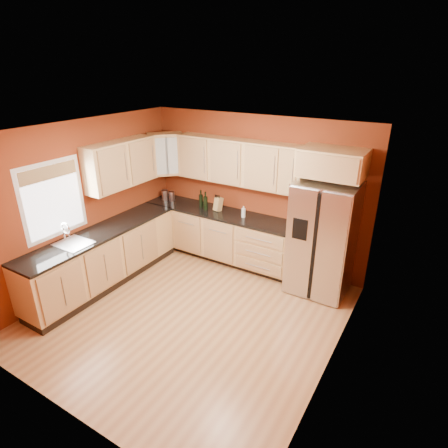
{
  "coord_description": "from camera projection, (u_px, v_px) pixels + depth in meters",
  "views": [
    {
      "loc": [
        2.73,
        -3.55,
        3.36
      ],
      "look_at": [
        0.03,
        0.9,
        1.1
      ],
      "focal_mm": 30.0,
      "sensor_mm": 36.0,
      "label": 1
    }
  ],
  "objects": [
    {
      "name": "base_cabinets_back",
      "position": [
        219.0,
        236.0,
        6.84
      ],
      "size": [
        2.9,
        0.6,
        0.88
      ],
      "primitive_type": "cube",
      "color": "tan",
      "rests_on": "floor"
    },
    {
      "name": "refrigerator",
      "position": [
        322.0,
        238.0,
        5.7
      ],
      "size": [
        0.9,
        0.75,
        1.78
      ],
      "primitive_type": "cube",
      "color": "#B0B0B5",
      "rests_on": "floor"
    },
    {
      "name": "ceiling",
      "position": [
        182.0,
        133.0,
        4.39
      ],
      "size": [
        4.0,
        4.0,
        0.0
      ],
      "primitive_type": "plane",
      "color": "silver",
      "rests_on": "wall_back"
    },
    {
      "name": "upper_cabinets_back",
      "position": [
        238.0,
        162.0,
        6.26
      ],
      "size": [
        2.3,
        0.33,
        0.75
      ],
      "primitive_type": "cube",
      "color": "tan",
      "rests_on": "wall_back"
    },
    {
      "name": "wall_left",
      "position": [
        83.0,
        205.0,
        5.86
      ],
      "size": [
        0.04,
        4.0,
        2.6
      ],
      "primitive_type": "cube",
      "color": "maroon",
      "rests_on": "floor"
    },
    {
      "name": "sink_faucet",
      "position": [
        72.0,
        234.0,
        5.41
      ],
      "size": [
        0.5,
        0.42,
        0.3
      ],
      "primitive_type": null,
      "color": "white",
      "rests_on": "countertop_left"
    },
    {
      "name": "canister_right",
      "position": [
        165.0,
        195.0,
        7.17
      ],
      "size": [
        0.16,
        0.16,
        0.2
      ],
      "primitive_type": "cylinder",
      "rotation": [
        0.0,
        0.0,
        0.35
      ],
      "color": "#B0B0B5",
      "rests_on": "countertop_back"
    },
    {
      "name": "wine_bottle_a",
      "position": [
        201.0,
        199.0,
        6.78
      ],
      "size": [
        0.09,
        0.09,
        0.33
      ],
      "primitive_type": null,
      "rotation": [
        0.0,
        0.0,
        0.22
      ],
      "color": "black",
      "rests_on": "countertop_back"
    },
    {
      "name": "window",
      "position": [
        53.0,
        200.0,
        5.36
      ],
      "size": [
        0.03,
        0.9,
        1.0
      ],
      "primitive_type": "cube",
      "color": "white",
      "rests_on": "wall_left"
    },
    {
      "name": "upper_cabinets_left",
      "position": [
        121.0,
        164.0,
        6.14
      ],
      "size": [
        0.33,
        1.35,
        0.75
      ],
      "primitive_type": "cube",
      "color": "tan",
      "rests_on": "wall_left"
    },
    {
      "name": "wall_right",
      "position": [
        339.0,
        274.0,
        3.96
      ],
      "size": [
        0.04,
        4.0,
        2.6
      ],
      "primitive_type": "cube",
      "color": "maroon",
      "rests_on": "floor"
    },
    {
      "name": "over_fridge_cabinet",
      "position": [
        332.0,
        163.0,
        5.3
      ],
      "size": [
        0.92,
        0.6,
        0.4
      ],
      "primitive_type": "cube",
      "color": "tan",
      "rests_on": "wall_back"
    },
    {
      "name": "knife_block",
      "position": [
        218.0,
        204.0,
        6.65
      ],
      "size": [
        0.15,
        0.14,
        0.24
      ],
      "primitive_type": "cube",
      "rotation": [
        0.0,
        0.0,
        -0.31
      ],
      "color": "tan",
      "rests_on": "countertop_back"
    },
    {
      "name": "wall_back",
      "position": [
        255.0,
        192.0,
        6.48
      ],
      "size": [
        4.0,
        0.04,
        2.6
      ],
      "primitive_type": "cube",
      "color": "maroon",
      "rests_on": "floor"
    },
    {
      "name": "canister_left",
      "position": [
        172.0,
        196.0,
        7.13
      ],
      "size": [
        0.13,
        0.13,
        0.19
      ],
      "primitive_type": "cylinder",
      "rotation": [
        0.0,
        0.0,
        -0.09
      ],
      "color": "#B0B0B5",
      "rests_on": "countertop_back"
    },
    {
      "name": "floor",
      "position": [
        190.0,
        314.0,
        5.42
      ],
      "size": [
        4.0,
        4.0,
        0.0
      ],
      "primitive_type": "plane",
      "color": "#9D673C",
      "rests_on": "ground"
    },
    {
      "name": "base_cabinets_left",
      "position": [
        104.0,
        258.0,
        6.06
      ],
      "size": [
        0.6,
        2.8,
        0.88
      ],
      "primitive_type": "cube",
      "color": "tan",
      "rests_on": "floor"
    },
    {
      "name": "wine_bottle_b",
      "position": [
        205.0,
        201.0,
        6.66
      ],
      "size": [
        0.09,
        0.09,
        0.34
      ],
      "primitive_type": null,
      "rotation": [
        0.0,
        0.0,
        0.16
      ],
      "color": "black",
      "rests_on": "countertop_back"
    },
    {
      "name": "countertop_back",
      "position": [
        219.0,
        213.0,
        6.65
      ],
      "size": [
        2.9,
        0.62,
        0.04
      ],
      "primitive_type": "cube",
      "color": "black",
      "rests_on": "base_cabinets_back"
    },
    {
      "name": "countertop_left",
      "position": [
        100.0,
        233.0,
        5.87
      ],
      "size": [
        0.62,
        2.8,
        0.04
      ],
      "primitive_type": "cube",
      "color": "black",
      "rests_on": "base_cabinets_left"
    },
    {
      "name": "corner_upper_cabinet",
      "position": [
        166.0,
        154.0,
        6.8
      ],
      "size": [
        0.67,
        0.67,
        0.75
      ],
      "primitive_type": "cube",
      "rotation": [
        0.0,
        0.0,
        0.79
      ],
      "color": "tan",
      "rests_on": "wall_back"
    },
    {
      "name": "wall_front",
      "position": [
        53.0,
        313.0,
        3.34
      ],
      "size": [
        4.0,
        0.04,
        2.6
      ],
      "primitive_type": "cube",
      "color": "maroon",
      "rests_on": "floor"
    },
    {
      "name": "soap_dispenser",
      "position": [
        243.0,
        212.0,
        6.37
      ],
      "size": [
        0.09,
        0.09,
        0.2
      ],
      "primitive_type": "cylinder",
      "rotation": [
        0.0,
        0.0,
        -0.33
      ],
      "color": "white",
      "rests_on": "countertop_back"
    }
  ]
}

